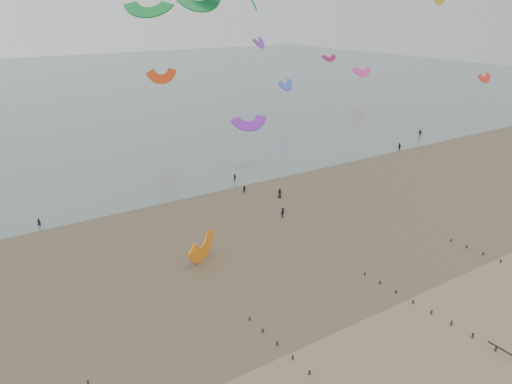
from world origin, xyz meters
TOP-DOWN VIEW (x-y plane):
  - ground at (0.00, 0.00)m, footprint 500.00×500.00m
  - sea_and_shore at (-4.08, 34.40)m, footprint 500.00×665.00m
  - kitesurfers at (31.46, 47.60)m, footprint 99.35×24.96m
  - grounded_kite at (-11.48, 27.70)m, footprint 8.35×8.08m
  - kites_airborne at (-9.12, 92.87)m, footprint 240.11×105.38m

SIDE VIEW (x-z plane):
  - ground at x=0.00m, z-range 0.00..0.00m
  - grounded_kite at x=-11.48m, z-range -1.81..1.81m
  - sea_and_shore at x=-4.08m, z-range -0.01..0.02m
  - kitesurfers at x=31.46m, z-range -0.07..1.82m
  - kites_airborne at x=-9.12m, z-range 1.84..41.47m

